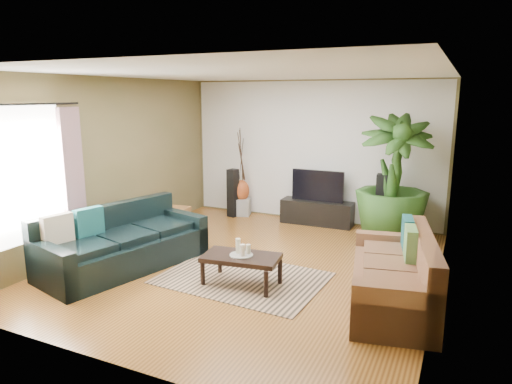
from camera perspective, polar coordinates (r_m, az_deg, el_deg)
The scene contains 27 objects.
floor at distance 6.68m, azimuth -0.74°, elevation -9.18°, with size 5.50×5.50×0.00m, color #976027.
ceiling at distance 6.23m, azimuth -0.80°, elevation 14.65°, with size 5.50×5.50×0.00m, color white.
wall_back at distance 8.85m, azimuth 7.03°, elevation 5.03°, with size 5.00×5.00×0.00m, color brown.
wall_front at distance 4.08m, azimuth -17.86°, elevation -3.71°, with size 5.00×5.00×0.00m, color brown.
wall_left at distance 7.72m, azimuth -17.75°, elevation 3.53°, with size 5.50×5.50×0.00m, color brown.
wall_right at distance 5.71m, azimuth 22.47°, elevation 0.35°, with size 5.50×5.50×0.00m, color brown.
backwall_panel at distance 8.84m, azimuth 7.01°, elevation 5.02°, with size 4.90×4.90×0.00m, color white.
window_pane at distance 6.63m, azimuth -27.00°, elevation 1.91°, with size 1.80×1.80×0.00m, color white.
curtain_far at distance 7.11m, azimuth -21.84°, elevation 0.92°, with size 0.08×0.35×2.20m, color gray.
curtain_rod at distance 6.51m, azimuth -27.48°, elevation 9.69°, with size 0.03×0.03×1.90m, color black.
sofa_left at distance 6.75m, azimuth -16.15°, elevation -5.62°, with size 2.33×1.00×0.85m, color black.
sofa_right at distance 5.60m, azimuth 16.65°, elevation -9.32°, with size 1.94×0.87×0.85m, color brown.
area_rug at distance 6.24m, azimuth -1.70°, elevation -10.70°, with size 2.13×1.51×0.01m, color tan.
coffee_table at distance 5.98m, azimuth -1.84°, elevation -9.72°, with size 0.98×0.53×0.40m, color black.
candle_tray at distance 5.91m, azimuth -1.85°, elevation -7.86°, with size 0.30×0.30×0.01m, color gray.
candle_tall at distance 5.92m, azimuth -2.25°, elevation -6.74°, with size 0.06×0.06×0.20m, color beige.
candle_mid at distance 5.83m, azimuth -1.68°, elevation -7.28°, with size 0.06×0.06×0.15m, color #F3E5CD.
candle_short at distance 5.91m, azimuth -0.98°, elevation -7.15°, with size 0.06×0.06×0.12m, color beige.
tv_stand at distance 8.76m, azimuth 7.62°, elevation -2.55°, with size 1.36×0.41×0.45m, color black.
television at distance 8.64m, azimuth 7.72°, elevation 0.79°, with size 0.99×0.05×0.59m, color black.
speaker_left at distance 9.19m, azimuth -2.90°, elevation -0.12°, with size 0.17×0.19×0.97m, color black.
speaker_right at distance 8.18m, azimuth 15.39°, elevation -1.62°, with size 0.20×0.22×1.09m, color black.
potted_plant at distance 7.83m, azimuth 16.75°, elevation 1.57°, with size 1.19×1.19×2.13m, color #234818.
plant_pot at distance 8.03m, azimuth 16.36°, elevation -4.83°, with size 0.39×0.39×0.31m, color black.
pedestal at distance 9.36m, azimuth -1.81°, elevation -1.83°, with size 0.35×0.35×0.35m, color #999996.
vase at distance 9.28m, azimuth -1.82°, elevation 0.16°, with size 0.32×0.32×0.44m, color #99421B.
side_table at distance 8.17m, azimuth -10.11°, elevation -3.60°, with size 0.45×0.45×0.48m, color brown.
Camera 1 is at (2.71, -5.60, 2.42)m, focal length 32.00 mm.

